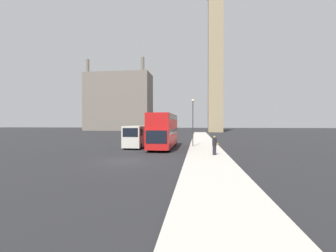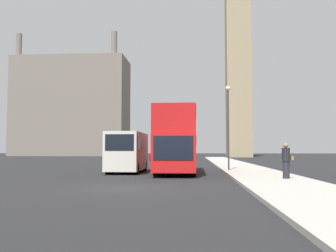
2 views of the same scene
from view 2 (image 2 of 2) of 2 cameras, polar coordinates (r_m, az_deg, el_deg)
The scene contains 8 objects.
ground_plane at distance 16.28m, azimuth -6.52°, elevation -9.30°, with size 300.00×300.00×0.00m, color black.
sidewalk_strip at distance 16.49m, azimuth 18.23°, elevation -8.81°, with size 3.88×120.00×0.15m.
building_block_distant at distance 102.78m, azimuth -14.43°, elevation 2.80°, with size 29.18×12.56×31.39m.
red_double_decker_bus at distance 26.08m, azimuth 1.44°, elevation -1.92°, with size 2.60×10.18×4.29m.
white_van at distance 26.62m, azimuth -6.21°, elevation -3.86°, with size 2.20×5.87×2.80m.
pedestrian at distance 20.04m, azimuth 17.56°, elevation -5.08°, with size 0.56×0.40×1.80m.
street_lamp at distance 27.68m, azimuth 9.16°, elevation 1.67°, with size 0.36×0.36×6.15m.
parked_sedan at distance 55.91m, azimuth -1.62°, elevation -4.56°, with size 1.89×4.31×1.57m.
Camera 2 is at (2.96, -15.93, 1.62)m, focal length 40.00 mm.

